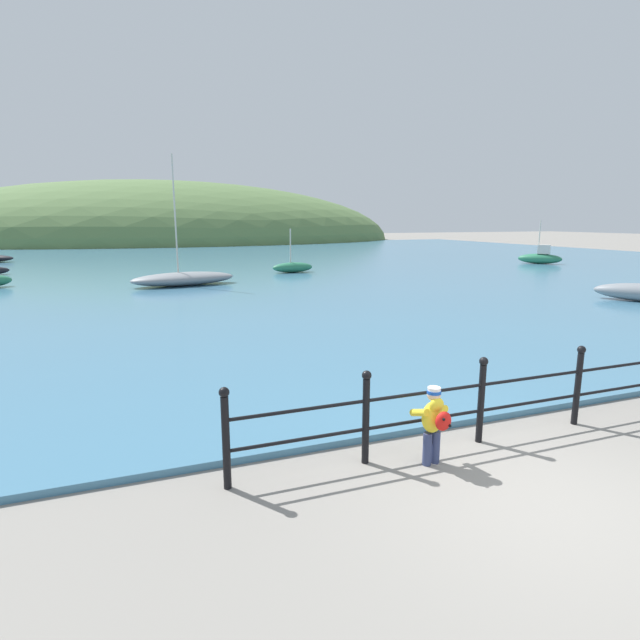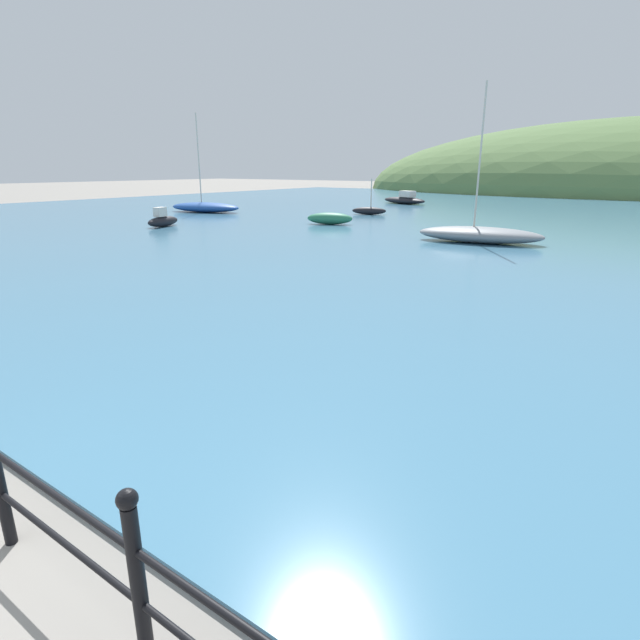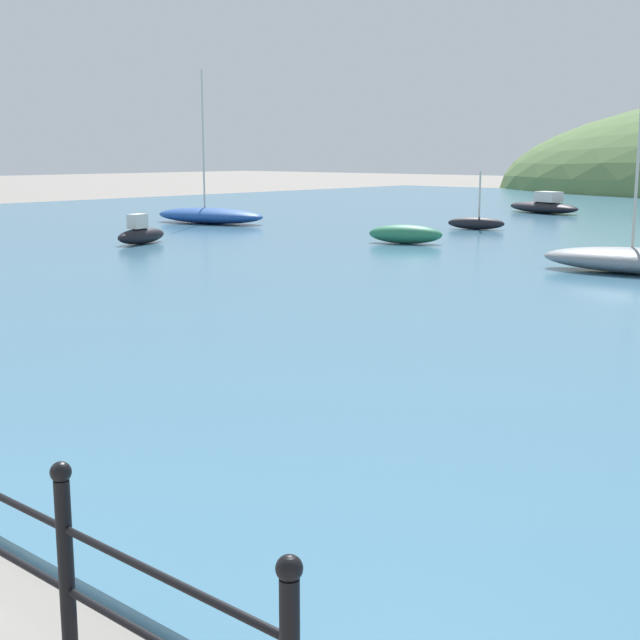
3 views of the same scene
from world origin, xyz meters
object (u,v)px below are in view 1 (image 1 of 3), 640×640
(child_in_coat, at_px, (434,419))
(boat_blue_hull, at_px, (184,278))
(boat_white_sailboat, at_px, (540,257))
(boat_far_right, at_px, (293,267))

(child_in_coat, relative_size, boat_blue_hull, 0.18)
(boat_white_sailboat, relative_size, boat_far_right, 1.18)
(boat_white_sailboat, bearing_deg, boat_far_right, 178.59)
(child_in_coat, xyz_separation_m, boat_blue_hull, (-1.23, 18.17, -0.19))
(child_in_coat, bearing_deg, boat_blue_hull, 93.88)
(boat_white_sailboat, distance_m, boat_far_right, 17.29)
(boat_blue_hull, relative_size, boat_white_sailboat, 1.98)
(child_in_coat, height_order, boat_far_right, boat_far_right)
(child_in_coat, xyz_separation_m, boat_white_sailboat, (22.33, 21.37, -0.09))
(boat_white_sailboat, bearing_deg, boat_blue_hull, -172.27)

